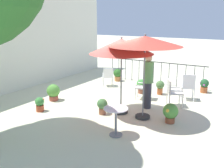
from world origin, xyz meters
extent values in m
plane|color=beige|center=(0.00, 0.00, 0.00)|extent=(60.00, 60.00, 0.00)
cube|color=silver|center=(0.00, 4.43, 2.06)|extent=(10.12, 0.30, 4.12)
cube|color=black|center=(3.33, 0.00, 1.00)|extent=(0.03, 4.70, 0.03)
cylinder|color=black|center=(3.33, -2.17, 0.50)|extent=(0.02, 0.02, 1.00)
cylinder|color=black|center=(3.33, -1.81, 0.50)|extent=(0.02, 0.02, 1.00)
cylinder|color=black|center=(3.33, -1.44, 0.50)|extent=(0.02, 0.02, 1.00)
cylinder|color=black|center=(3.33, -1.08, 0.50)|extent=(0.02, 0.02, 1.00)
cylinder|color=black|center=(3.33, -0.72, 0.50)|extent=(0.02, 0.02, 1.00)
cylinder|color=black|center=(3.33, -0.36, 0.50)|extent=(0.02, 0.02, 1.00)
cylinder|color=black|center=(3.33, 0.00, 0.50)|extent=(0.02, 0.02, 1.00)
cylinder|color=black|center=(3.33, 0.36, 0.50)|extent=(0.02, 0.02, 1.00)
cylinder|color=black|center=(3.33, 0.72, 0.50)|extent=(0.02, 0.02, 1.00)
cylinder|color=black|center=(3.33, 1.08, 0.50)|extent=(0.02, 0.02, 1.00)
cylinder|color=black|center=(3.33, 1.44, 0.50)|extent=(0.02, 0.02, 1.00)
cylinder|color=black|center=(3.33, 1.81, 0.50)|extent=(0.02, 0.02, 1.00)
cylinder|color=black|center=(3.33, 2.17, 0.50)|extent=(0.02, 0.02, 1.00)
cylinder|color=#2D2D2D|center=(-0.60, -0.54, 0.04)|extent=(0.44, 0.44, 0.08)
cylinder|color=slate|center=(-0.60, -0.54, 1.16)|extent=(0.04, 0.04, 2.32)
cone|color=#D34F45|center=(-0.60, -0.54, 2.09)|extent=(1.93, 1.93, 0.45)
sphere|color=slate|center=(-0.60, -0.54, 2.35)|extent=(0.06, 0.06, 0.06)
cylinder|color=#2D2D2D|center=(-0.64, -1.31, 0.04)|extent=(0.44, 0.44, 0.08)
cylinder|color=slate|center=(-0.64, -1.31, 1.21)|extent=(0.04, 0.04, 2.42)
cone|color=#D74938|center=(-0.64, -1.31, 2.28)|extent=(2.08, 2.08, 0.28)
sphere|color=slate|center=(-0.64, -1.31, 2.45)|extent=(0.06, 0.06, 0.06)
cylinder|color=white|center=(-2.04, -1.21, 0.73)|extent=(0.61, 0.61, 0.02)
cylinder|color=slate|center=(-2.04, -1.21, 0.36)|extent=(0.06, 0.06, 0.72)
cylinder|color=slate|center=(-2.04, -1.21, 0.01)|extent=(0.34, 0.34, 0.03)
cube|color=white|center=(1.81, -1.97, 0.48)|extent=(0.59, 0.58, 0.04)
cube|color=white|center=(1.61, -2.04, 0.74)|extent=(0.18, 0.41, 0.48)
cube|color=white|center=(1.88, -2.16, 0.60)|extent=(0.40, 0.18, 0.03)
cube|color=white|center=(1.74, -1.78, 0.60)|extent=(0.40, 0.18, 0.03)
cylinder|color=white|center=(2.08, -2.09, 0.23)|extent=(0.04, 0.04, 0.46)
cylinder|color=white|center=(1.93, -1.70, 0.23)|extent=(0.04, 0.04, 0.46)
cylinder|color=white|center=(1.68, -2.23, 0.23)|extent=(0.04, 0.04, 0.46)
cylinder|color=white|center=(1.54, -1.85, 0.23)|extent=(0.04, 0.04, 0.46)
cube|color=silver|center=(1.01, -0.50, 0.44)|extent=(0.52, 0.51, 0.04)
cube|color=silver|center=(1.06, -0.69, 0.69)|extent=(0.42, 0.13, 0.46)
cube|color=silver|center=(1.21, -0.46, 0.56)|extent=(0.12, 0.38, 0.03)
cube|color=silver|center=(0.82, -0.55, 0.56)|extent=(0.12, 0.38, 0.03)
cylinder|color=silver|center=(1.17, -0.27, 0.21)|extent=(0.04, 0.04, 0.42)
cylinder|color=silver|center=(0.77, -0.36, 0.21)|extent=(0.04, 0.04, 0.42)
cylinder|color=silver|center=(1.25, -0.65, 0.21)|extent=(0.04, 0.04, 0.42)
cylinder|color=silver|center=(0.86, -0.73, 0.21)|extent=(0.04, 0.04, 0.42)
cube|color=silver|center=(0.89, -1.78, 0.47)|extent=(0.65, 0.65, 0.04)
cube|color=silver|center=(0.78, -1.60, 0.70)|extent=(0.41, 0.27, 0.41)
cube|color=silver|center=(0.70, -1.90, 0.59)|extent=(0.25, 0.38, 0.03)
cube|color=silver|center=(1.08, -1.67, 0.59)|extent=(0.25, 0.38, 0.03)
cylinder|color=silver|center=(0.81, -2.08, 0.23)|extent=(0.04, 0.04, 0.45)
cylinder|color=silver|center=(1.19, -1.86, 0.23)|extent=(0.04, 0.04, 0.45)
cylinder|color=silver|center=(0.59, -1.71, 0.23)|extent=(0.04, 0.04, 0.45)
cylinder|color=silver|center=(0.97, -1.48, 0.23)|extent=(0.04, 0.04, 0.45)
cube|color=white|center=(1.89, 1.53, 0.42)|extent=(0.62, 0.62, 0.04)
cube|color=white|center=(1.74, 1.41, 0.64)|extent=(0.29, 0.36, 0.39)
cube|color=white|center=(2.02, 1.37, 0.54)|extent=(0.34, 0.28, 0.03)
cube|color=white|center=(1.77, 1.69, 0.54)|extent=(0.34, 0.28, 0.03)
cylinder|color=white|center=(2.18, 1.50, 0.20)|extent=(0.04, 0.04, 0.40)
cylinder|color=white|center=(1.93, 1.82, 0.20)|extent=(0.04, 0.04, 0.40)
cylinder|color=white|center=(1.86, 1.25, 0.20)|extent=(0.04, 0.04, 0.40)
cylinder|color=white|center=(1.61, 1.57, 0.20)|extent=(0.04, 0.04, 0.40)
cylinder|color=#AF582F|center=(3.06, -2.29, 0.12)|extent=(0.27, 0.27, 0.24)
cylinder|color=#382819|center=(3.06, -2.29, 0.23)|extent=(0.24, 0.24, 0.02)
sphere|color=#23562C|center=(3.06, -2.29, 0.38)|extent=(0.34, 0.34, 0.34)
sphere|color=#B848AA|center=(2.97, -2.21, 0.42)|extent=(0.08, 0.08, 0.08)
sphere|color=#B848AA|center=(2.93, -2.30, 0.35)|extent=(0.10, 0.10, 0.10)
sphere|color=#B848AA|center=(3.11, -2.38, 0.42)|extent=(0.10, 0.10, 0.10)
sphere|color=#B848AA|center=(3.01, -2.16, 0.41)|extent=(0.09, 0.09, 0.09)
cylinder|color=#BD7541|center=(2.89, 1.62, 0.11)|extent=(0.28, 0.28, 0.22)
cylinder|color=#382819|center=(2.89, 1.62, 0.21)|extent=(0.25, 0.25, 0.02)
sphere|color=#2D6424|center=(2.89, 1.62, 0.39)|extent=(0.39, 0.39, 0.39)
cylinder|color=brown|center=(1.66, -0.19, 0.11)|extent=(0.24, 0.24, 0.21)
cylinder|color=#382819|center=(1.66, -0.19, 0.20)|extent=(0.21, 0.21, 0.02)
sphere|color=#398237|center=(1.66, -0.19, 0.37)|extent=(0.38, 0.38, 0.38)
cylinder|color=brown|center=(-1.00, -0.11, 0.10)|extent=(0.22, 0.22, 0.20)
cylinder|color=#382819|center=(-1.00, -0.11, 0.19)|extent=(0.19, 0.19, 0.02)
sphere|color=#47743F|center=(-1.00, -0.11, 0.33)|extent=(0.32, 0.32, 0.32)
sphere|color=#ED5238|center=(-1.06, -0.21, 0.35)|extent=(0.07, 0.07, 0.07)
sphere|color=#ED5238|center=(-1.09, -0.16, 0.31)|extent=(0.09, 0.09, 0.09)
cylinder|color=#AD4A2D|center=(-1.85, 1.73, 0.10)|extent=(0.25, 0.25, 0.20)
cylinder|color=#382819|center=(-1.85, 1.73, 0.19)|extent=(0.22, 0.22, 0.02)
sphere|color=#3C813A|center=(-1.85, 1.73, 0.32)|extent=(0.28, 0.28, 0.28)
sphere|color=#EC4839|center=(-1.75, 1.65, 0.38)|extent=(0.07, 0.07, 0.07)
sphere|color=#EC4839|center=(-1.79, 1.66, 0.33)|extent=(0.06, 0.06, 0.06)
sphere|color=#EC4839|center=(-1.92, 1.67, 0.36)|extent=(0.06, 0.06, 0.06)
cylinder|color=brown|center=(-0.55, -2.12, 0.08)|extent=(0.27, 0.27, 0.17)
cylinder|color=#382819|center=(-0.55, -2.12, 0.16)|extent=(0.24, 0.24, 0.02)
sphere|color=#4C8D39|center=(-0.55, -2.12, 0.35)|extent=(0.44, 0.44, 0.44)
sphere|color=gold|center=(-0.37, -2.08, 0.37)|extent=(0.08, 0.08, 0.08)
sphere|color=gold|center=(-0.72, -2.10, 0.42)|extent=(0.11, 0.11, 0.11)
sphere|color=gold|center=(-0.38, -2.17, 0.38)|extent=(0.11, 0.11, 0.11)
cylinder|color=#A14A39|center=(-0.81, 2.14, 0.08)|extent=(0.32, 0.32, 0.16)
cylinder|color=#382819|center=(-0.81, 2.14, 0.15)|extent=(0.28, 0.28, 0.02)
sphere|color=#539139|center=(-0.81, 2.14, 0.36)|extent=(0.47, 0.47, 0.47)
cylinder|color=#AA552C|center=(1.90, -0.88, 0.13)|extent=(0.21, 0.21, 0.25)
cylinder|color=#382819|center=(1.90, -0.88, 0.24)|extent=(0.19, 0.19, 0.02)
sphere|color=#4A703B|center=(1.90, -0.88, 0.39)|extent=(0.32, 0.32, 0.32)
cylinder|color=#33333D|center=(0.23, -1.07, 0.43)|extent=(0.26, 0.26, 0.87)
cylinder|color=#568F4D|center=(0.23, -1.07, 1.21)|extent=(0.45, 0.45, 0.69)
sphere|color=tan|center=(0.23, -1.07, 1.67)|extent=(0.24, 0.24, 0.24)
camera|label=1|loc=(-7.07, -4.18, 2.90)|focal=40.13mm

